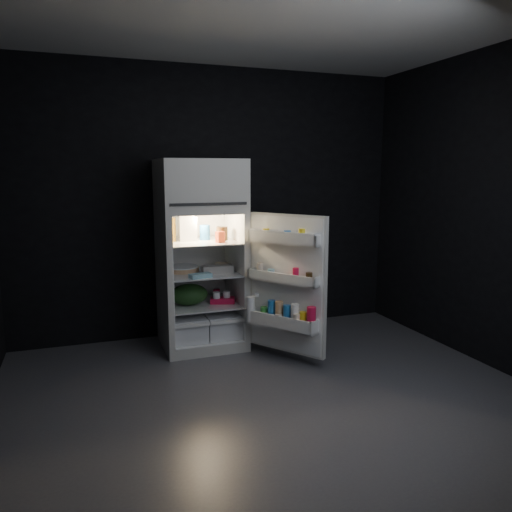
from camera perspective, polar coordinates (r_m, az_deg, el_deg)
name	(u,v)px	position (r m, az deg, el deg)	size (l,w,h in m)	color
floor	(272,397)	(3.89, 1.86, -15.80)	(4.00, 3.40, 0.00)	#4A4A4F
ceiling	(274,13)	(3.66, 2.12, 26.01)	(4.00, 3.40, 0.00)	silver
wall_back	(212,203)	(5.14, -5.07, 6.05)	(4.00, 0.00, 2.70)	black
wall_front	(435,255)	(2.05, 19.75, 0.11)	(4.00, 0.00, 2.70)	black
wall_right	(495,210)	(4.65, 25.65, 4.76)	(0.00, 3.40, 2.70)	black
refrigerator	(200,248)	(4.76, -6.41, 0.96)	(0.76, 0.71, 1.78)	silver
fridge_door	(285,287)	(4.35, 3.39, -3.52)	(0.57, 0.70, 1.22)	silver
milk_jug	(188,228)	(4.73, -7.79, 3.21)	(0.16, 0.16, 0.24)	white
mayo_jar	(205,232)	(4.77, -5.87, 2.69)	(0.10, 0.10, 0.14)	#1F60A8
jam_jar	(222,233)	(4.72, -3.90, 2.59)	(0.11, 0.11, 0.13)	black
amber_bottle	(171,230)	(4.70, -9.71, 3.00)	(0.09, 0.09, 0.22)	#B87F1D
small_carton	(220,237)	(4.58, -4.11, 2.18)	(0.07, 0.05, 0.10)	red
egg_carton	(218,269)	(4.70, -4.39, -1.52)	(0.29, 0.11, 0.07)	gray
pie	(182,269)	(4.82, -8.44, -1.51)	(0.32, 0.32, 0.04)	tan
flat_package	(200,276)	(4.50, -6.37, -2.26)	(0.19, 0.10, 0.04)	#83BBCB
wrapped_pkg	(221,265)	(4.94, -3.97, -1.08)	(0.12, 0.10, 0.05)	beige
produce_bag	(189,294)	(4.76, -7.64, -4.37)	(0.35, 0.30, 0.20)	#193815
yogurt_tray	(223,300)	(4.80, -3.84, -5.07)	(0.23, 0.12, 0.05)	red
small_can_red	(216,294)	(4.97, -4.54, -4.33)	(0.07, 0.07, 0.09)	red
small_can_silver	(216,293)	(5.02, -4.57, -4.20)	(0.07, 0.07, 0.09)	silver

